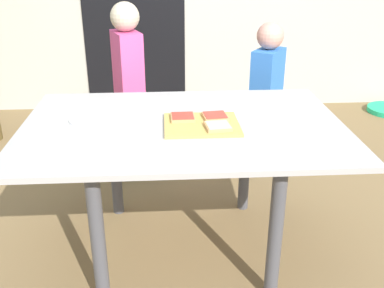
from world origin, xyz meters
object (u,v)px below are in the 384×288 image
at_px(cutting_board, 202,125).
at_px(child_left, 129,81).
at_px(pizza_slice_far_left, 184,117).
at_px(plate_white_left, 95,119).
at_px(pizza_slice_far_right, 215,116).
at_px(plate_white_right, 247,114).
at_px(dining_table, 183,142).
at_px(pizza_slice_near_right, 218,126).
at_px(child_right, 266,90).

height_order(cutting_board, child_left, child_left).
bearing_deg(cutting_board, child_left, 113.69).
relative_size(pizza_slice_far_left, plate_white_left, 0.48).
distance_m(cutting_board, pizza_slice_far_right, 0.09).
height_order(plate_white_right, child_left, child_left).
bearing_deg(pizza_slice_far_left, dining_table, -102.80).
bearing_deg(pizza_slice_far_right, cutting_board, -138.29).
distance_m(pizza_slice_near_right, plate_white_right, 0.26).
bearing_deg(pizza_slice_far_right, plate_white_left, 174.91).
height_order(pizza_slice_near_right, plate_white_left, pizza_slice_near_right).
relative_size(cutting_board, pizza_slice_far_left, 2.98).
xyz_separation_m(plate_white_left, child_left, (0.10, 0.76, -0.04)).
distance_m(pizza_slice_far_left, child_left, 0.87).
distance_m(pizza_slice_far_left, pizza_slice_near_right, 0.19).
bearing_deg(pizza_slice_far_right, child_left, 118.94).
bearing_deg(plate_white_left, pizza_slice_near_right, -17.27).
xyz_separation_m(pizza_slice_far_right, child_left, (-0.45, 0.81, -0.06)).
distance_m(pizza_slice_far_left, plate_white_right, 0.31).
bearing_deg(child_left, pizza_slice_far_right, -61.06).
relative_size(pizza_slice_far_left, plate_white_right, 0.48).
relative_size(pizza_slice_near_right, plate_white_left, 0.52).
bearing_deg(child_left, child_right, 0.13).
relative_size(plate_white_right, child_right, 0.23).
xyz_separation_m(plate_white_left, child_right, (0.98, 0.77, -0.12)).
height_order(pizza_slice_far_left, plate_white_left, pizza_slice_far_left).
bearing_deg(pizza_slice_near_right, plate_white_right, 50.56).
bearing_deg(cutting_board, pizza_slice_far_right, 41.71).
distance_m(dining_table, plate_white_left, 0.42).
xyz_separation_m(dining_table, plate_white_left, (-0.40, 0.07, 0.09)).
xyz_separation_m(cutting_board, plate_white_left, (-0.49, 0.11, -0.00)).
height_order(dining_table, plate_white_right, plate_white_right).
bearing_deg(dining_table, pizza_slice_far_left, 77.20).
bearing_deg(pizza_slice_near_right, cutting_board, 136.25).
bearing_deg(cutting_board, child_right, 60.71).
bearing_deg(plate_white_right, child_right, 70.44).
xyz_separation_m(pizza_slice_near_right, child_right, (0.43, 0.94, -0.14)).
bearing_deg(pizza_slice_far_right, plate_white_right, 24.85).
height_order(pizza_slice_far_left, plate_white_right, pizza_slice_far_left).
height_order(pizza_slice_near_right, child_left, child_left).
xyz_separation_m(plate_white_right, child_right, (0.26, 0.74, -0.12)).
height_order(cutting_board, pizza_slice_near_right, pizza_slice_near_right).
distance_m(pizza_slice_far_left, plate_white_left, 0.41).
relative_size(cutting_board, child_left, 0.29).
xyz_separation_m(plate_white_right, child_left, (-0.61, 0.74, -0.04)).
relative_size(pizza_slice_far_left, child_left, 0.10).
xyz_separation_m(cutting_board, child_left, (-0.38, 0.87, -0.04)).
bearing_deg(plate_white_right, dining_table, -162.38).
xyz_separation_m(pizza_slice_near_right, plate_white_right, (0.16, 0.20, -0.02)).
xyz_separation_m(cutting_board, pizza_slice_far_right, (0.07, 0.06, 0.02)).
relative_size(pizza_slice_near_right, child_left, 0.11).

